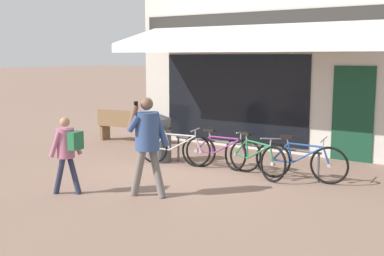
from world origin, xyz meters
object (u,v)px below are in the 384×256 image
Objects in this scene: litter_bin at (159,138)px; bicycle_silver at (176,148)px; bicycle_blue at (300,161)px; bicycle_purple at (220,152)px; pedestrian_child at (67,147)px; park_bench at (125,125)px; pedestrian_adult at (147,137)px; bicycle_green at (253,157)px.

bicycle_silver is at bearing -11.22° from litter_bin.
litter_bin is (-3.22, -0.09, 0.15)m from bicycle_blue.
pedestrian_child is at bearing -119.90° from bicycle_purple.
bicycle_blue is 1.07× the size of park_bench.
park_bench is (-2.78, 1.51, 0.10)m from bicycle_silver.
bicycle_silver is 2.45m from pedestrian_adult.
pedestrian_child is (-2.93, -2.98, 0.44)m from bicycle_blue.
bicycle_silver is 1.63× the size of litter_bin.
pedestrian_adult reaches higher than bicycle_purple.
pedestrian_adult is 1.26× the size of pedestrian_child.
bicycle_blue is at bearing -140.98° from pedestrian_child.
litter_bin is at bearing -38.54° from park_bench.
bicycle_blue is at bearing 29.74° from bicycle_green.
bicycle_blue is at bearing -20.03° from park_bench.
pedestrian_child reaches higher than bicycle_silver.
park_bench reaches higher than bicycle_green.
litter_bin reaches higher than bicycle_blue.
park_bench is (-4.56, 1.43, 0.10)m from bicycle_green.
bicycle_silver is at bearing -58.07° from pedestrian_adult.
pedestrian_child reaches higher than litter_bin.
bicycle_silver is at bearing -35.03° from park_bench.
bicycle_purple is 1.06× the size of pedestrian_adult.
bicycle_green is at bearing -131.71° from pedestrian_child.
bicycle_silver is 0.98× the size of bicycle_blue.
bicycle_purple is (0.96, 0.20, -0.00)m from bicycle_silver.
bicycle_green is 1.59× the size of litter_bin.
park_bench is at bearing 160.75° from bicycle_blue.
pedestrian_child is at bearing -65.99° from park_bench.
pedestrian_adult is 1.02× the size of park_bench.
bicycle_blue is (2.69, 0.19, 0.02)m from bicycle_silver.
bicycle_silver is at bearing -101.54° from pedestrian_child.
litter_bin is at bearing 175.89° from bicycle_blue.
bicycle_blue is 1.05× the size of pedestrian_adult.
park_bench is at bearing -175.08° from bicycle_green.
pedestrian_child is (-0.25, -2.79, 0.45)m from bicycle_silver.
pedestrian_adult is at bearing -97.93° from bicycle_purple.
pedestrian_adult reaches higher than bicycle_green.
bicycle_blue reaches higher than bicycle_silver.
bicycle_green is 0.96× the size of bicycle_blue.
park_bench is (-5.46, 1.32, 0.08)m from bicycle_blue.
pedestrian_adult is (-0.00, -2.37, 0.65)m from bicycle_purple.
pedestrian_adult is at bearing -159.10° from pedestrian_child.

